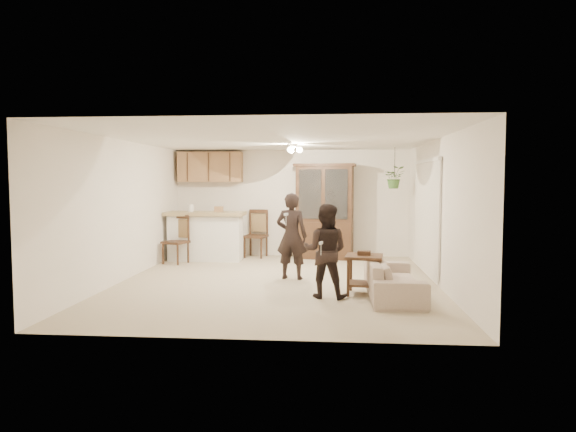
# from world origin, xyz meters

# --- Properties ---
(floor) EXTENTS (6.50, 6.50, 0.00)m
(floor) POSITION_xyz_m (0.00, 0.00, 0.00)
(floor) COLOR #C4B894
(floor) RESTS_ON ground
(ceiling) EXTENTS (5.50, 6.50, 0.02)m
(ceiling) POSITION_xyz_m (0.00, 0.00, 2.50)
(ceiling) COLOR white
(ceiling) RESTS_ON wall_back
(wall_back) EXTENTS (5.50, 0.02, 2.50)m
(wall_back) POSITION_xyz_m (0.00, 3.25, 1.25)
(wall_back) COLOR white
(wall_back) RESTS_ON ground
(wall_front) EXTENTS (5.50, 0.02, 2.50)m
(wall_front) POSITION_xyz_m (0.00, -3.25, 1.25)
(wall_front) COLOR white
(wall_front) RESTS_ON ground
(wall_left) EXTENTS (0.02, 6.50, 2.50)m
(wall_left) POSITION_xyz_m (-2.75, 0.00, 1.25)
(wall_left) COLOR white
(wall_left) RESTS_ON ground
(wall_right) EXTENTS (0.02, 6.50, 2.50)m
(wall_right) POSITION_xyz_m (2.75, 0.00, 1.25)
(wall_right) COLOR white
(wall_right) RESTS_ON ground
(breakfast_bar) EXTENTS (1.60, 0.55, 1.00)m
(breakfast_bar) POSITION_xyz_m (-1.85, 2.35, 0.50)
(breakfast_bar) COLOR white
(breakfast_bar) RESTS_ON floor
(bar_top) EXTENTS (1.75, 0.70, 0.08)m
(bar_top) POSITION_xyz_m (-1.85, 2.35, 1.05)
(bar_top) COLOR tan
(bar_top) RESTS_ON breakfast_bar
(upper_cabinets) EXTENTS (1.50, 0.34, 0.70)m
(upper_cabinets) POSITION_xyz_m (-1.90, 3.07, 2.10)
(upper_cabinets) COLOR #9A7043
(upper_cabinets) RESTS_ON wall_back
(vertical_blinds) EXTENTS (0.06, 2.30, 2.10)m
(vertical_blinds) POSITION_xyz_m (2.71, 0.90, 1.10)
(vertical_blinds) COLOR silver
(vertical_blinds) RESTS_ON wall_right
(ceiling_fixture) EXTENTS (0.36, 0.36, 0.20)m
(ceiling_fixture) POSITION_xyz_m (0.20, 1.20, 2.40)
(ceiling_fixture) COLOR #FFE8BF
(ceiling_fixture) RESTS_ON ceiling
(hanging_plant) EXTENTS (0.43, 0.37, 0.48)m
(hanging_plant) POSITION_xyz_m (2.30, 2.40, 1.85)
(hanging_plant) COLOR #244E1F
(hanging_plant) RESTS_ON ceiling
(plant_cord) EXTENTS (0.01, 0.01, 0.65)m
(plant_cord) POSITION_xyz_m (2.30, 2.40, 2.17)
(plant_cord) COLOR black
(plant_cord) RESTS_ON ceiling
(sofa) EXTENTS (0.74, 1.88, 0.73)m
(sofa) POSITION_xyz_m (1.89, -0.92, 0.37)
(sofa) COLOR beige
(sofa) RESTS_ON floor
(adult) EXTENTS (0.73, 0.55, 1.80)m
(adult) POSITION_xyz_m (0.22, 0.35, 0.90)
(adult) COLOR black
(adult) RESTS_ON floor
(child) EXTENTS (0.74, 0.62, 1.35)m
(child) POSITION_xyz_m (0.85, -1.08, 0.68)
(child) COLOR black
(child) RESTS_ON floor
(china_hutch) EXTENTS (1.44, 0.73, 2.17)m
(china_hutch) POSITION_xyz_m (0.79, 2.86, 1.07)
(china_hutch) COLOR #341F13
(china_hutch) RESTS_ON floor
(side_table) EXTENTS (0.63, 0.63, 0.69)m
(side_table) POSITION_xyz_m (1.45, -0.81, 0.32)
(side_table) COLOR #341F13
(side_table) RESTS_ON floor
(chair_bar) EXTENTS (0.59, 0.59, 1.04)m
(chair_bar) POSITION_xyz_m (-2.39, 1.87, 0.29)
(chair_bar) COLOR #341F13
(chair_bar) RESTS_ON floor
(chair_hutch_left) EXTENTS (0.57, 0.57, 1.10)m
(chair_hutch_left) POSITION_xyz_m (-0.81, 2.92, 0.31)
(chair_hutch_left) COLOR #341F13
(chair_hutch_left) RESTS_ON floor
(chair_hutch_right) EXTENTS (0.49, 0.49, 1.11)m
(chair_hutch_right) POSITION_xyz_m (0.21, 2.94, 0.31)
(chair_hutch_right) COLOR #341F13
(chair_hutch_right) RESTS_ON floor
(controller_adult) EXTENTS (0.07, 0.14, 0.04)m
(controller_adult) POSITION_xyz_m (0.15, -0.01, 1.20)
(controller_adult) COLOR white
(controller_adult) RESTS_ON adult
(controller_child) EXTENTS (0.06, 0.13, 0.04)m
(controller_child) POSITION_xyz_m (0.79, -1.41, 0.88)
(controller_child) COLOR white
(controller_child) RESTS_ON child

